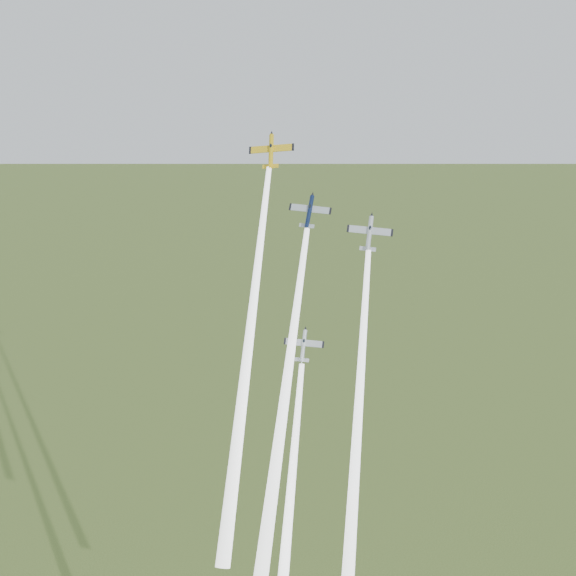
# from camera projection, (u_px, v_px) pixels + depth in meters

# --- Properties ---
(plane_yellow) EXTENTS (10.09, 7.60, 8.35)m
(plane_yellow) POSITION_uv_depth(u_px,v_px,m) (271.00, 151.00, 128.92)
(plane_yellow) COLOR gold
(smoke_trail_yellow) EXTENTS (13.71, 37.28, 57.57)m
(smoke_trail_yellow) POSITION_uv_depth(u_px,v_px,m) (248.00, 353.00, 119.24)
(smoke_trail_yellow) COLOR white
(plane_navy) EXTENTS (8.09, 6.71, 7.25)m
(plane_navy) POSITION_uv_depth(u_px,v_px,m) (309.00, 211.00, 124.02)
(plane_navy) COLOR #0C1838
(smoke_trail_navy) EXTENTS (10.37, 33.04, 50.02)m
(smoke_trail_navy) POSITION_uv_depth(u_px,v_px,m) (285.00, 398.00, 115.73)
(smoke_trail_navy) COLOR white
(plane_silver_right) EXTENTS (9.01, 7.83, 7.93)m
(plane_silver_right) POSITION_uv_depth(u_px,v_px,m) (370.00, 233.00, 125.90)
(plane_silver_right) COLOR silver
(smoke_trail_silver_right) EXTENTS (14.79, 38.19, 59.36)m
(smoke_trail_silver_right) POSITION_uv_depth(u_px,v_px,m) (356.00, 454.00, 115.87)
(smoke_trail_silver_right) COLOR white
(plane_silver_low) EXTENTS (7.90, 6.66, 6.62)m
(plane_silver_low) POSITION_uv_depth(u_px,v_px,m) (304.00, 346.00, 123.37)
(plane_silver_low) COLOR #ADB5BC
(smoke_trail_silver_low) EXTENTS (12.50, 31.88, 49.00)m
(smoke_trail_silver_low) POSITION_uv_depth(u_px,v_px,m) (286.00, 540.00, 114.99)
(smoke_trail_silver_low) COLOR white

